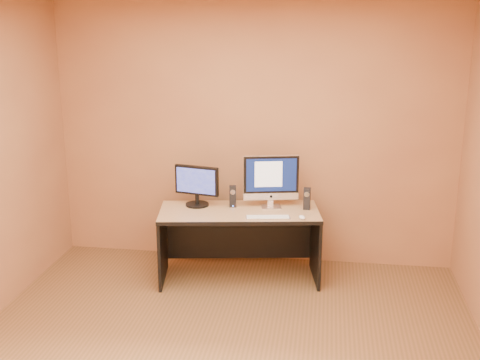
# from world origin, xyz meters

# --- Properties ---
(walls) EXTENTS (4.00, 4.00, 2.60)m
(walls) POSITION_xyz_m (0.00, 0.00, 1.30)
(walls) COLOR #A06940
(walls) RESTS_ON ground
(desk) EXTENTS (1.57, 0.88, 0.69)m
(desk) POSITION_xyz_m (-0.06, 1.44, 0.34)
(desk) COLOR tan
(desk) RESTS_ON ground
(imac) EXTENTS (0.56, 0.30, 0.51)m
(imac) POSITION_xyz_m (0.22, 1.60, 0.94)
(imac) COLOR silver
(imac) RESTS_ON desk
(second_monitor) EXTENTS (0.48, 0.31, 0.39)m
(second_monitor) POSITION_xyz_m (-0.49, 1.55, 0.88)
(second_monitor) COLOR black
(second_monitor) RESTS_ON desk
(speaker_left) EXTENTS (0.07, 0.08, 0.20)m
(speaker_left) POSITION_xyz_m (-0.14, 1.56, 0.79)
(speaker_left) COLOR black
(speaker_left) RESTS_ON desk
(speaker_right) EXTENTS (0.07, 0.07, 0.20)m
(speaker_right) POSITION_xyz_m (0.56, 1.59, 0.79)
(speaker_right) COLOR black
(speaker_right) RESTS_ON desk
(keyboard) EXTENTS (0.41, 0.17, 0.02)m
(keyboard) POSITION_xyz_m (0.22, 1.27, 0.70)
(keyboard) COLOR silver
(keyboard) RESTS_ON desk
(mouse) EXTENTS (0.08, 0.11, 0.03)m
(mouse) POSITION_xyz_m (0.53, 1.30, 0.70)
(mouse) COLOR white
(mouse) RESTS_ON desk
(cable_a) EXTENTS (0.12, 0.17, 0.01)m
(cable_a) POSITION_xyz_m (0.23, 1.71, 0.69)
(cable_a) COLOR black
(cable_a) RESTS_ON desk
(cable_b) EXTENTS (0.04, 0.17, 0.01)m
(cable_b) POSITION_xyz_m (0.19, 1.73, 0.69)
(cable_b) COLOR black
(cable_b) RESTS_ON desk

